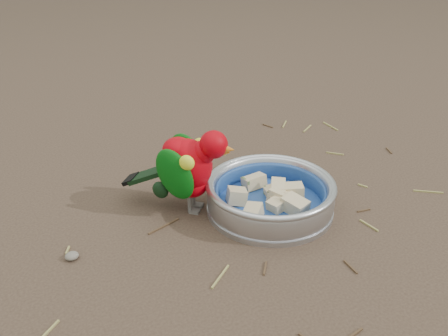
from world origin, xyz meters
TOP-DOWN VIEW (x-y plane):
  - ground at (0.00, 0.00)m, footprint 60.00×60.00m
  - food_bowl at (0.02, 0.08)m, footprint 0.24×0.24m
  - bowl_wall at (0.02, 0.08)m, footprint 0.24×0.24m
  - fruit_wedges at (0.02, 0.08)m, footprint 0.14×0.14m
  - lory_parrot at (-0.11, 0.17)m, footprint 0.20×0.21m
  - ground_debris at (-0.01, 0.10)m, footprint 0.90×0.80m

SIDE VIEW (x-z plane):
  - ground at x=0.00m, z-range 0.00..0.00m
  - ground_debris at x=-0.01m, z-range 0.00..0.01m
  - food_bowl at x=0.02m, z-range 0.00..0.02m
  - fruit_wedges at x=0.02m, z-range 0.02..0.05m
  - bowl_wall at x=0.02m, z-range 0.02..0.06m
  - lory_parrot at x=-0.11m, z-range 0.00..0.16m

